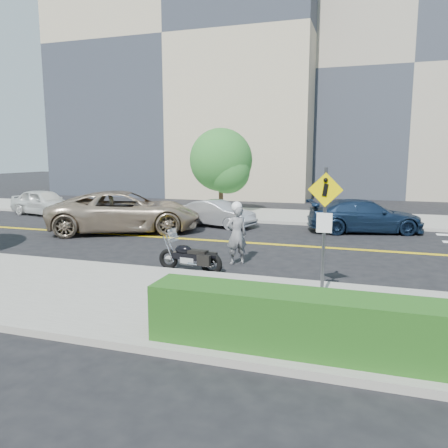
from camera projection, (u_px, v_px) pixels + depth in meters
name	position (u px, v px, depth m)	size (l,w,h in m)	color
ground_plane	(230.00, 242.00, 17.42)	(120.00, 120.00, 0.00)	black
sidewalk_near	(137.00, 297.00, 10.36)	(60.00, 5.00, 0.15)	#9E9B91
sidewalk_far	(269.00, 215.00, 24.46)	(60.00, 5.00, 0.15)	#9E9B91
building_left	(196.00, 53.00, 39.18)	(22.00, 14.00, 25.00)	tan
building_mid	(406.00, 78.00, 37.86)	(18.00, 14.00, 20.00)	#A39984
hedge	(422.00, 336.00, 6.75)	(9.00, 0.90, 1.00)	#235619
pedestrian_sign	(324.00, 220.00, 9.90)	(0.78, 0.08, 3.00)	#4C4C51
motorcyclist	(237.00, 233.00, 13.70)	(0.82, 0.77, 2.00)	#9E9FA3
motorcycle	(190.00, 250.00, 12.94)	(2.03, 0.62, 1.24)	black
suv	(126.00, 211.00, 19.53)	(3.06, 6.63, 1.84)	tan
parked_car_white	(44.00, 202.00, 25.04)	(1.74, 4.34, 1.48)	white
parked_car_silver	(217.00, 214.00, 21.04)	(1.33, 3.82, 1.26)	#B2B5BA
parked_car_blue	(365.00, 216.00, 19.45)	(2.05, 5.03, 1.46)	#162944
tree_far_a	(221.00, 160.00, 25.17)	(3.63, 3.63, 4.96)	#382619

